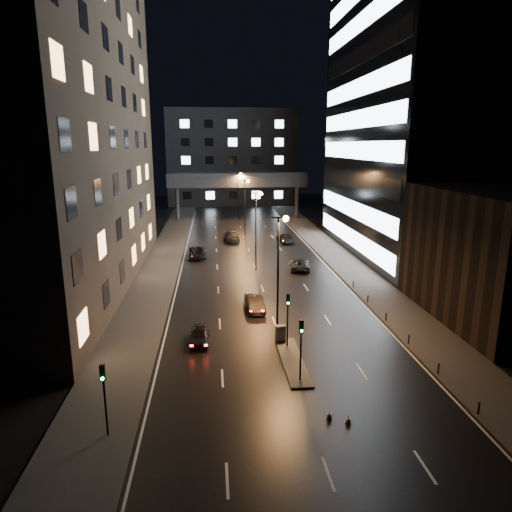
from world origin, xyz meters
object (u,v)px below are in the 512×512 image
object	(u,v)px
car_away_b	(255,303)
car_toward_a	(300,264)
car_away_d	(232,236)
car_toward_b	(285,238)
utility_cabinet	(281,333)
car_away_c	(197,253)
car_away_a	(199,335)

from	to	relation	value
car_away_b	car_toward_a	distance (m)	16.16
car_away_d	car_toward_b	distance (m)	9.02
car_away_d	utility_cabinet	size ratio (longest dim) A/B	4.13
car_away_d	car_away_c	bearing A→B (deg)	-119.31
car_away_a	utility_cabinet	world-z (taller)	utility_cabinet
car_away_d	car_toward_a	world-z (taller)	car_away_d
car_toward_b	car_away_c	bearing A→B (deg)	25.95
car_away_a	car_away_c	world-z (taller)	car_away_c
car_away_a	car_away_b	distance (m)	8.84
car_away_d	car_toward_b	world-z (taller)	car_away_d
car_away_b	car_toward_b	bearing A→B (deg)	72.10
car_away_a	car_toward_b	xyz separation A→B (m)	(13.23, 38.70, 0.08)
car_toward_b	car_away_b	bearing A→B (deg)	68.61
car_away_c	car_toward_a	bearing A→B (deg)	-31.89
car_away_b	utility_cabinet	distance (m)	7.88
car_toward_a	car_away_d	bearing A→B (deg)	-59.63
car_toward_b	car_away_a	bearing A→B (deg)	63.96
car_away_d	car_toward_a	distance (m)	20.55
car_away_a	car_toward_b	bearing A→B (deg)	72.48
car_toward_b	utility_cabinet	xyz separation A→B (m)	(-6.60, -39.32, 0.10)
car_away_a	car_away_b	bearing A→B (deg)	55.10
car_away_c	car_toward_a	xyz separation A→B (m)	(13.50, -7.78, -0.02)
car_away_b	car_away_a	bearing A→B (deg)	-129.93
car_away_a	car_toward_a	bearing A→B (deg)	61.42
utility_cabinet	car_away_a	bearing A→B (deg)	164.96
car_away_b	car_away_c	distance (m)	23.12
car_away_b	car_away_d	xyz separation A→B (m)	(-0.84, 33.37, 0.10)
car_away_a	car_toward_b	world-z (taller)	car_toward_b
car_toward_b	utility_cabinet	bearing A→B (deg)	73.30
car_toward_a	utility_cabinet	bearing A→B (deg)	82.69
car_away_b	car_away_c	size ratio (longest dim) A/B	0.84
car_away_a	car_away_d	xyz separation A→B (m)	(4.39, 40.50, 0.17)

